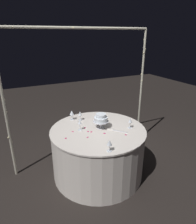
# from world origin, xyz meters

# --- Properties ---
(ground_plane) EXTENTS (12.00, 12.00, 0.00)m
(ground_plane) POSITION_xyz_m (0.00, 0.00, 0.00)
(ground_plane) COLOR black
(decorative_arch) EXTENTS (2.31, 0.06, 2.08)m
(decorative_arch) POSITION_xyz_m (-0.00, 0.53, 1.40)
(decorative_arch) COLOR #B7B29E
(decorative_arch) RESTS_ON ground
(main_table) EXTENTS (1.34, 1.34, 0.74)m
(main_table) POSITION_xyz_m (0.00, 0.00, 0.37)
(main_table) COLOR silver
(main_table) RESTS_ON ground
(tiered_cake) EXTENTS (0.22, 0.22, 0.22)m
(tiered_cake) POSITION_xyz_m (0.05, 0.02, 0.88)
(tiered_cake) COLOR silver
(tiered_cake) RESTS_ON main_table
(wine_glass_0) EXTENTS (0.06, 0.06, 0.15)m
(wine_glass_0) POSITION_xyz_m (0.43, -0.16, 0.84)
(wine_glass_0) COLOR silver
(wine_glass_0) RESTS_ON main_table
(wine_glass_1) EXTENTS (0.07, 0.07, 0.15)m
(wine_glass_1) POSITION_xyz_m (-0.21, 0.48, 0.85)
(wine_glass_1) COLOR silver
(wine_glass_1) RESTS_ON main_table
(wine_glass_2) EXTENTS (0.06, 0.06, 0.14)m
(wine_glass_2) POSITION_xyz_m (-0.14, -0.56, 0.84)
(wine_glass_2) COLOR silver
(wine_glass_2) RESTS_ON main_table
(wine_glass_3) EXTENTS (0.06, 0.06, 0.15)m
(wine_glass_3) POSITION_xyz_m (-0.24, 0.09, 0.85)
(wine_glass_3) COLOR silver
(wine_glass_3) RESTS_ON main_table
(wine_glass_4) EXTENTS (0.06, 0.06, 0.15)m
(wine_glass_4) POSITION_xyz_m (-0.11, 0.40, 0.84)
(wine_glass_4) COLOR silver
(wine_glass_4) RESTS_ON main_table
(cake_knife) EXTENTS (0.20, 0.24, 0.01)m
(cake_knife) POSITION_xyz_m (0.20, -0.15, 0.74)
(cake_knife) COLOR silver
(cake_knife) RESTS_ON main_table
(rose_petal_0) EXTENTS (0.04, 0.04, 0.00)m
(rose_petal_0) POSITION_xyz_m (-0.49, -0.05, 0.74)
(rose_petal_0) COLOR #C61951
(rose_petal_0) RESTS_ON main_table
(rose_petal_1) EXTENTS (0.03, 0.02, 0.00)m
(rose_petal_1) POSITION_xyz_m (0.19, 0.12, 0.74)
(rose_petal_1) COLOR #C61951
(rose_petal_1) RESTS_ON main_table
(rose_petal_2) EXTENTS (0.04, 0.03, 0.00)m
(rose_petal_2) POSITION_xyz_m (0.26, -0.22, 0.74)
(rose_petal_2) COLOR #C61951
(rose_petal_2) RESTS_ON main_table
(rose_petal_3) EXTENTS (0.04, 0.05, 0.00)m
(rose_petal_3) POSITION_xyz_m (-0.15, 0.12, 0.74)
(rose_petal_3) COLOR #C61951
(rose_petal_3) RESTS_ON main_table
(rose_petal_4) EXTENTS (0.04, 0.04, 0.00)m
(rose_petal_4) POSITION_xyz_m (-0.12, -0.04, 0.74)
(rose_petal_4) COLOR #C61951
(rose_petal_4) RESTS_ON main_table
(rose_petal_5) EXTENTS (0.04, 0.04, 0.00)m
(rose_petal_5) POSITION_xyz_m (0.02, -0.15, 0.74)
(rose_petal_5) COLOR #C61951
(rose_petal_5) RESTS_ON main_table
(rose_petal_6) EXTENTS (0.03, 0.04, 0.00)m
(rose_petal_6) POSITION_xyz_m (-0.34, 0.08, 0.74)
(rose_petal_6) COLOR #C61951
(rose_petal_6) RESTS_ON main_table
(rose_petal_7) EXTENTS (0.03, 0.04, 0.00)m
(rose_petal_7) POSITION_xyz_m (0.22, 0.31, 0.74)
(rose_petal_7) COLOR #C61951
(rose_petal_7) RESTS_ON main_table
(rose_petal_8) EXTENTS (0.03, 0.03, 0.00)m
(rose_petal_8) POSITION_xyz_m (-0.08, -0.45, 0.74)
(rose_petal_8) COLOR #C61951
(rose_petal_8) RESTS_ON main_table
(rose_petal_9) EXTENTS (0.03, 0.04, 0.00)m
(rose_petal_9) POSITION_xyz_m (-0.16, -0.01, 0.74)
(rose_petal_9) COLOR #C61951
(rose_petal_9) RESTS_ON main_table
(rose_petal_10) EXTENTS (0.05, 0.04, 0.00)m
(rose_petal_10) POSITION_xyz_m (0.14, 0.21, 0.74)
(rose_petal_10) COLOR #C61951
(rose_petal_10) RESTS_ON main_table
(rose_petal_11) EXTENTS (0.04, 0.03, 0.00)m
(rose_petal_11) POSITION_xyz_m (-0.23, -0.15, 0.74)
(rose_petal_11) COLOR #C61951
(rose_petal_11) RESTS_ON main_table
(rose_petal_12) EXTENTS (0.02, 0.03, 0.00)m
(rose_petal_12) POSITION_xyz_m (0.26, -0.32, 0.74)
(rose_petal_12) COLOR #C61951
(rose_petal_12) RESTS_ON main_table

